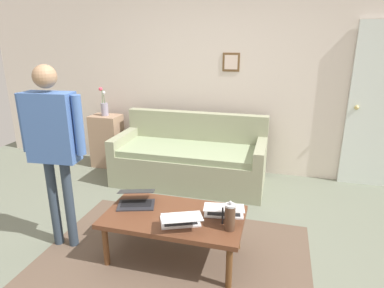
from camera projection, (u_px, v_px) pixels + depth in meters
name	position (u px, v px, depth m)	size (l,w,h in m)	color
ground_plane	(166.00, 254.00, 2.98)	(7.68, 7.68, 0.00)	slate
area_rug	(171.00, 263.00, 2.86)	(2.32, 1.78, 0.01)	brown
back_wall	(217.00, 75.00, 4.59)	(7.04, 0.11, 2.70)	silver
interior_door	(384.00, 108.00, 4.08)	(0.82, 0.09, 2.05)	silver
couch	(190.00, 160.00, 4.40)	(1.94, 0.86, 0.88)	gray
coffee_table	(174.00, 219.00, 2.84)	(1.18, 0.65, 0.41)	brown
laptop_left	(181.00, 220.00, 2.66)	(0.42, 0.42, 0.12)	silver
laptop_center	(136.00, 200.00, 2.99)	(0.39, 0.36, 0.14)	#28282D
laptop_right	(224.00, 210.00, 2.81)	(0.38, 0.38, 0.13)	silver
french_press	(230.00, 217.00, 2.57)	(0.11, 0.09, 0.25)	#4C3323
side_shelf	(107.00, 141.00, 4.94)	(0.42, 0.32, 0.77)	tan
flower_vase	(104.00, 107.00, 4.78)	(0.11, 0.10, 0.41)	#968FA4
person_standing	(53.00, 136.00, 2.80)	(0.58, 0.22, 1.65)	#2E3A48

